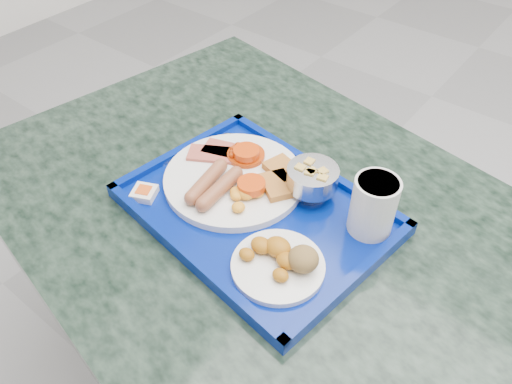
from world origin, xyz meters
TOP-DOWN VIEW (x-y plane):
  - floor at (0.00, 0.00)m, footprint 6.00×6.00m
  - table at (-0.39, -0.42)m, footprint 1.31×0.99m
  - tray at (-0.42, -0.44)m, footprint 0.50×0.39m
  - main_plate at (-0.49, -0.41)m, footprint 0.26×0.26m
  - bread_plate at (-0.30, -0.52)m, footprint 0.15×0.15m
  - fruit_bowl at (-0.36, -0.35)m, footprint 0.09×0.09m
  - juice_cup at (-0.23, -0.36)m, footprint 0.08×0.08m
  - spoon at (-0.59, -0.35)m, footprint 0.05×0.19m
  - knife at (-0.62, -0.41)m, footprint 0.08×0.16m
  - jam_packet at (-0.60, -0.54)m, footprint 0.06×0.06m

SIDE VIEW (x-z plane):
  - floor at x=0.00m, z-range 0.00..0.00m
  - table at x=-0.39m, z-range 0.18..0.92m
  - tray at x=-0.42m, z-range 0.73..0.76m
  - knife at x=-0.62m, z-range 0.75..0.76m
  - spoon at x=-0.59m, z-range 0.75..0.76m
  - jam_packet at x=-0.60m, z-range 0.75..0.77m
  - main_plate at x=-0.49m, z-range 0.75..0.79m
  - bread_plate at x=-0.30m, z-range 0.74..0.79m
  - fruit_bowl at x=-0.36m, z-range 0.76..0.83m
  - juice_cup at x=-0.23m, z-range 0.76..0.86m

